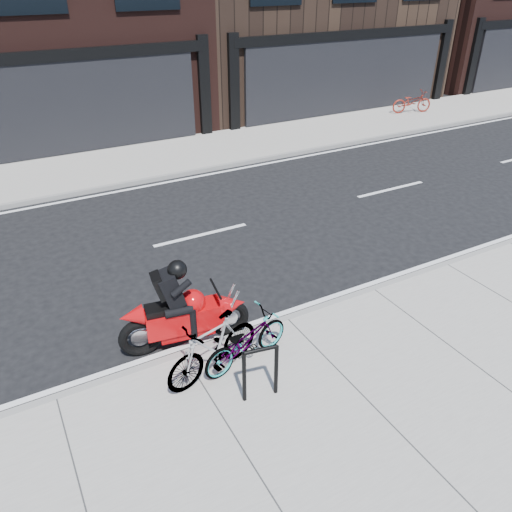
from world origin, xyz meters
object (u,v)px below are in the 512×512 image
bike_rack (260,368)px  bicycle_rear (213,347)px  motorcycle (190,311)px  bicycle_front (246,340)px  bicycle_far (412,102)px

bike_rack → bicycle_rear: 0.86m
bike_rack → bicycle_rear: size_ratio=0.53×
bike_rack → motorcycle: (-0.37, 1.75, 0.02)m
bicycle_front → bicycle_rear: bicycle_rear is taller
bicycle_front → bicycle_far: 17.28m
motorcycle → bicycle_far: motorcycle is taller
bicycle_front → bicycle_rear: 0.56m
bicycle_front → bicycle_far: bearing=-64.3°
bike_rack → bicycle_rear: (-0.39, 0.77, -0.02)m
bicycle_front → bicycle_far: (13.63, 10.62, 0.04)m
bike_rack → bicycle_far: bearing=39.5°
bicycle_front → bicycle_rear: (-0.56, 0.00, 0.09)m
motorcycle → bicycle_far: size_ratio=1.28×
bicycle_rear → bicycle_far: size_ratio=0.98×
bicycle_rear → bicycle_front: bearing=75.3°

